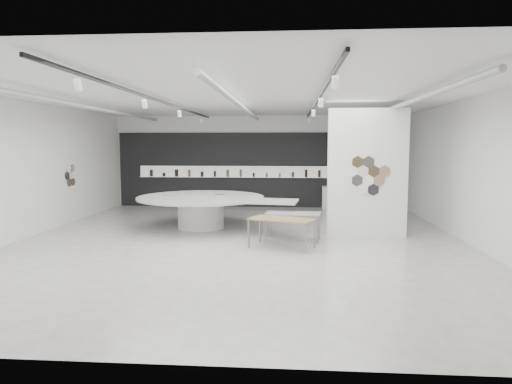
# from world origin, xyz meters

# --- Properties ---
(room) EXTENTS (12.02, 14.02, 3.82)m
(room) POSITION_xyz_m (-0.09, -0.00, 2.07)
(room) COLOR beige
(room) RESTS_ON ground
(back_wall_display) EXTENTS (11.80, 0.27, 3.10)m
(back_wall_display) POSITION_xyz_m (-0.08, 6.93, 1.54)
(back_wall_display) COLOR black
(back_wall_display) RESTS_ON ground
(partition_column) EXTENTS (2.20, 0.38, 3.60)m
(partition_column) POSITION_xyz_m (3.50, 1.00, 1.80)
(partition_column) COLOR white
(partition_column) RESTS_ON ground
(display_island) EXTENTS (5.23, 4.39, 1.01)m
(display_island) POSITION_xyz_m (-1.35, 1.82, 0.65)
(display_island) COLOR white
(display_island) RESTS_ON ground
(sample_table_wood) EXTENTS (1.76, 1.29, 0.74)m
(sample_table_wood) POSITION_xyz_m (1.13, -0.72, 0.69)
(sample_table_wood) COLOR olive
(sample_table_wood) RESTS_ON ground
(sample_table_stone) EXTENTS (1.55, 0.92, 0.76)m
(sample_table_stone) POSITION_xyz_m (1.42, 0.20, 0.69)
(sample_table_stone) COLOR gray
(sample_table_stone) RESTS_ON ground
(kitchen_counter) EXTENTS (1.68, 0.69, 1.31)m
(kitchen_counter) POSITION_xyz_m (3.45, 6.51, 0.47)
(kitchen_counter) COLOR white
(kitchen_counter) RESTS_ON ground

